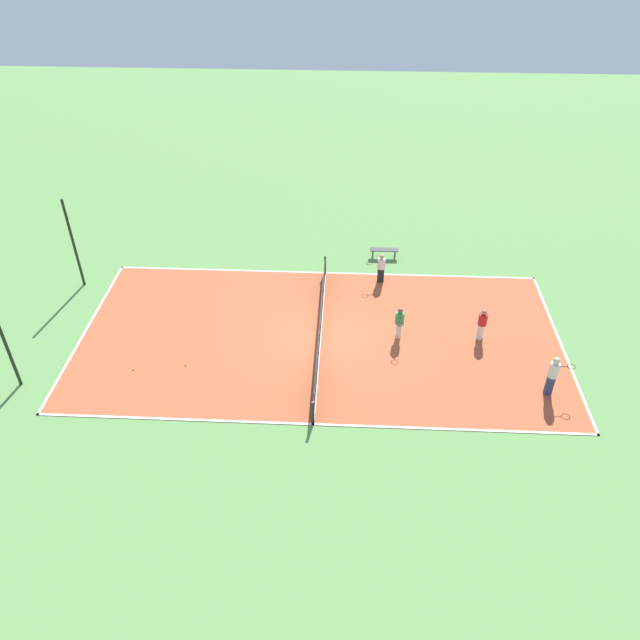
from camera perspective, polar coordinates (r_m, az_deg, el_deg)
name	(u,v)px	position (r m, az deg, el deg)	size (l,w,h in m)	color
ground_plane	(320,337)	(26.03, 0.00, -1.59)	(80.00, 80.00, 0.00)	#60934C
court_surface	(320,337)	(26.02, 0.00, -1.57)	(10.06, 19.96, 0.02)	#B75633
tennis_net	(320,327)	(25.71, 0.00, -0.68)	(9.86, 0.10, 0.98)	black
bench	(384,250)	(31.31, 5.88, 6.34)	(0.36, 1.40, 0.45)	#333338
player_coach_red	(482,323)	(26.28, 14.61, -0.24)	(0.50, 0.50, 1.46)	white
player_far_green	(399,321)	(25.71, 7.28, -0.11)	(0.95, 0.38, 1.46)	white
player_far_white	(553,373)	(24.30, 20.54, -4.59)	(0.39, 0.95, 1.73)	navy
player_near_white	(381,267)	(29.13, 5.60, 4.89)	(0.66, 0.99, 1.45)	black
tennis_ball_far_baseline	(186,365)	(25.16, -12.19, -4.01)	(0.07, 0.07, 0.07)	#CCE033
tennis_ball_near_net	(134,369)	(25.47, -16.68, -4.32)	(0.07, 0.07, 0.07)	#CCE033
fence_post_back_left	(4,339)	(25.15, -26.94, -1.59)	(0.12, 0.12, 4.36)	black
fence_post_back_right	(74,244)	(30.20, -21.61, 6.49)	(0.12, 0.12, 4.36)	black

